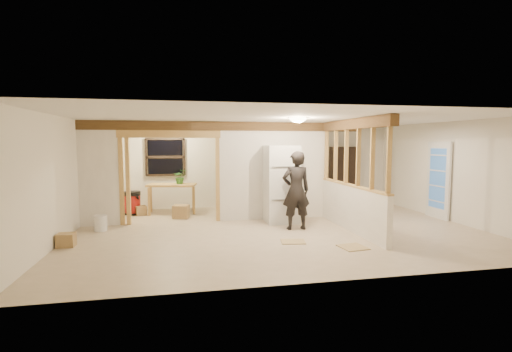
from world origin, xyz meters
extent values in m
cube|color=#C9B295|center=(0.00, 0.00, -0.01)|extent=(9.00, 6.50, 0.01)
cube|color=white|center=(0.00, 0.00, 2.50)|extent=(9.00, 6.50, 0.01)
cube|color=white|center=(0.00, 3.25, 1.25)|extent=(9.00, 0.01, 2.50)
cube|color=white|center=(0.00, -3.25, 1.25)|extent=(9.00, 0.01, 2.50)
cube|color=white|center=(-4.50, 0.00, 1.25)|extent=(0.01, 6.50, 2.50)
cube|color=white|center=(4.50, 0.00, 1.25)|extent=(0.01, 6.50, 2.50)
cube|color=white|center=(-4.05, 1.20, 1.25)|extent=(0.90, 0.12, 2.50)
cube|color=white|center=(0.20, 1.20, 1.25)|extent=(2.80, 0.12, 2.50)
cube|color=tan|center=(-2.40, 1.20, 1.10)|extent=(2.46, 0.14, 2.20)
cube|color=brown|center=(-1.00, 1.20, 2.38)|extent=(7.00, 0.18, 0.22)
cube|color=brown|center=(1.60, -0.40, 2.38)|extent=(0.18, 3.30, 0.22)
cube|color=white|center=(1.60, -0.40, 0.50)|extent=(0.12, 3.20, 1.00)
cube|color=tan|center=(1.60, -0.40, 1.66)|extent=(0.14, 3.20, 1.32)
cube|color=black|center=(-2.60, 3.17, 1.55)|extent=(1.12, 0.10, 1.10)
cube|color=white|center=(4.42, 0.40, 1.00)|extent=(0.12, 0.86, 2.00)
ellipsoid|color=#FFEABF|center=(0.30, -0.50, 2.48)|extent=(0.36, 0.36, 0.16)
ellipsoid|color=#FFEABF|center=(-2.50, 2.30, 2.48)|extent=(0.32, 0.32, 0.14)
ellipsoid|color=#FFD88C|center=(-2.00, 1.60, 2.18)|extent=(0.07, 0.07, 0.07)
cube|color=white|center=(0.29, 0.76, 0.95)|extent=(0.78, 0.76, 1.90)
imported|color=black|center=(0.41, -0.07, 0.89)|extent=(0.66, 0.44, 1.79)
cube|color=tan|center=(-2.41, 2.49, 0.41)|extent=(1.41, 0.91, 0.82)
imported|color=#347637|center=(-2.18, 2.48, 1.02)|extent=(0.42, 0.38, 0.40)
cylinder|color=maroon|center=(-3.48, 2.50, 0.32)|extent=(0.52, 0.52, 0.65)
cube|color=black|center=(3.00, 3.03, 0.92)|extent=(0.92, 0.31, 1.84)
cylinder|color=white|center=(-3.93, 0.61, 0.18)|extent=(0.35, 0.35, 0.36)
cube|color=#9F7E4D|center=(-2.17, 1.73, 0.17)|extent=(0.46, 0.42, 0.34)
cube|color=#9F7E4D|center=(-3.25, 2.34, 0.13)|extent=(0.34, 0.34, 0.25)
cube|color=#9F7E4D|center=(-4.31, -0.59, 0.13)|extent=(0.32, 0.26, 0.26)
cube|color=tan|center=(1.02, -1.72, 0.01)|extent=(0.53, 0.53, 0.02)
cube|color=tan|center=(0.03, -1.11, 0.01)|extent=(0.53, 0.46, 0.02)
camera|label=1|loc=(-2.12, -8.07, 1.98)|focal=26.00mm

